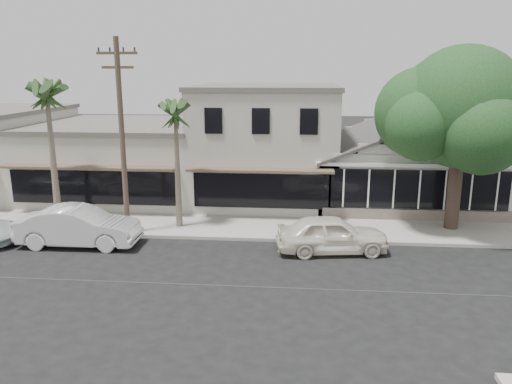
# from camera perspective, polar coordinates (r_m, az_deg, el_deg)

# --- Properties ---
(ground) EXTENTS (140.00, 140.00, 0.00)m
(ground) POSITION_cam_1_polar(r_m,az_deg,el_deg) (18.21, 7.99, -10.99)
(ground) COLOR black
(ground) RESTS_ON ground
(sidewalk_north) EXTENTS (90.00, 3.50, 0.15)m
(sidewalk_north) POSITION_cam_1_polar(r_m,az_deg,el_deg) (25.43, -11.11, -3.68)
(sidewalk_north) COLOR #9E9991
(sidewalk_north) RESTS_ON ground
(corner_shop) EXTENTS (10.40, 8.60, 5.10)m
(corner_shop) POSITION_cam_1_polar(r_m,az_deg,el_deg) (30.03, 16.60, 3.67)
(corner_shop) COLOR silver
(corner_shop) RESTS_ON ground
(row_building_near) EXTENTS (8.00, 10.00, 6.50)m
(row_building_near) POSITION_cam_1_polar(r_m,az_deg,el_deg) (30.40, 1.29, 5.56)
(row_building_near) COLOR #B8B3A6
(row_building_near) RESTS_ON ground
(row_building_midnear) EXTENTS (10.00, 10.00, 4.20)m
(row_building_midnear) POSITION_cam_1_polar(r_m,az_deg,el_deg) (32.43, -14.83, 3.56)
(row_building_midnear) COLOR beige
(row_building_midnear) RESTS_ON ground
(utility_pole) EXTENTS (1.80, 0.24, 9.00)m
(utility_pole) POSITION_cam_1_polar(r_m,az_deg,el_deg) (23.31, -15.07, 6.41)
(utility_pole) COLOR brown
(utility_pole) RESTS_ON ground
(car_0) EXTENTS (4.92, 2.51, 1.61)m
(car_0) POSITION_cam_1_polar(r_m,az_deg,el_deg) (21.50, 8.68, -4.78)
(car_0) COLOR white
(car_0) RESTS_ON ground
(car_1) EXTENTS (5.32, 1.92, 1.75)m
(car_1) POSITION_cam_1_polar(r_m,az_deg,el_deg) (23.39, -19.60, -3.74)
(car_1) COLOR silver
(car_1) RESTS_ON ground
(shade_tree) EXTENTS (7.88, 7.13, 8.75)m
(shade_tree) POSITION_cam_1_polar(r_m,az_deg,el_deg) (25.21, 22.14, 8.61)
(shade_tree) COLOR #4B382D
(shade_tree) RESTS_ON ground
(palm_east) EXTENTS (2.33, 2.33, 6.58)m
(palm_east) POSITION_cam_1_polar(r_m,az_deg,el_deg) (23.76, -9.20, 8.84)
(palm_east) COLOR #726651
(palm_east) RESTS_ON ground
(palm_mid) EXTENTS (3.02, 3.02, 7.60)m
(palm_mid) POSITION_cam_1_polar(r_m,az_deg,el_deg) (26.11, -22.81, 10.30)
(palm_mid) COLOR #726651
(palm_mid) RESTS_ON ground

